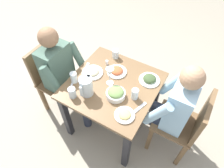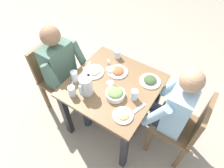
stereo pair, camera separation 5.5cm
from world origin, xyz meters
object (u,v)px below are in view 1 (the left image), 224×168
chair_near (53,77)px  water_glass_center (74,77)px  dining_table (113,93)px  diner_near (65,74)px  plate_fries (125,115)px  water_glass_far_right (115,54)px  plate_rice_curry (117,71)px  water_pitcher (86,86)px  diner_far (168,106)px  salt_shaker (107,63)px  salad_bowl (116,93)px  wine_glass (110,73)px  plate_beans (92,72)px  water_glass_near_left (72,93)px  water_glass_by_pitcher (135,94)px  plate_dolmas (149,79)px  chair_far (185,124)px

chair_near → water_glass_center: size_ratio=8.02×
dining_table → water_glass_center: water_glass_center is taller
diner_near → plate_fries: diner_near is taller
chair_near → water_glass_far_right: chair_near is taller
plate_rice_curry → water_pitcher: bearing=-15.6°
diner_far → salt_shaker: 0.75m
salad_bowl → water_glass_far_right: water_glass_far_right is taller
diner_far → plate_rice_curry: 0.60m
chair_near → wine_glass: (-0.08, 0.71, 0.37)m
dining_table → plate_rice_curry: 0.23m
dining_table → plate_beans: (-0.02, -0.25, 0.15)m
diner_far → salad_bowl: (0.20, -0.45, 0.12)m
water_pitcher → water_glass_far_right: (-0.56, -0.02, -0.05)m
plate_rice_curry → water_glass_near_left: size_ratio=1.92×
plate_fries → water_glass_far_right: water_glass_far_right is taller
salad_bowl → plate_rice_curry: 0.30m
salad_bowl → water_glass_far_right: size_ratio=1.88×
plate_beans → plate_rice_curry: (-0.13, 0.20, 0.00)m
water_pitcher → plate_beans: bearing=-156.8°
diner_far → water_glass_near_left: 0.89m
wine_glass → water_glass_far_right: bearing=-158.3°
water_glass_by_pitcher → diner_near: bearing=-86.8°
plate_fries → water_glass_by_pitcher: bearing=-176.7°
plate_fries → water_glass_by_pitcher: 0.22m
plate_beans → salt_shaker: 0.19m
chair_near → water_pitcher: 0.69m
chair_near → plate_dolmas: chair_near is taller
plate_dolmas → water_glass_by_pitcher: size_ratio=1.88×
plate_rice_curry → plate_dolmas: 0.33m
plate_dolmas → water_glass_near_left: (0.53, -0.52, 0.03)m
dining_table → water_glass_far_right: bearing=-153.8°
dining_table → plate_rice_curry: (-0.16, -0.05, 0.15)m
plate_beans → plate_dolmas: (-0.20, 0.53, 0.00)m
water_glass_far_right → plate_beans: bearing=-14.0°
water_glass_near_left → water_glass_by_pitcher: 0.56m
dining_table → salad_bowl: 0.23m
water_pitcher → water_glass_near_left: size_ratio=1.81×
chair_near → water_pitcher: (0.13, 0.59, 0.32)m
chair_near → plate_rice_curry: size_ratio=4.45×
salt_shaker → wine_glass: bearing=37.5°
plate_beans → plate_dolmas: bearing=110.4°
salad_bowl → water_glass_by_pitcher: size_ratio=1.63×
wine_glass → salt_shaker: wine_glass is taller
plate_dolmas → water_glass_near_left: 0.75m
chair_far → water_pitcher: water_pitcher is taller
chair_near → water_glass_center: chair_near is taller
diner_far → wine_glass: 0.62m
dining_table → wine_glass: wine_glass is taller
chair_far → plate_beans: 1.03m
wine_glass → chair_near: bearing=-83.7°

